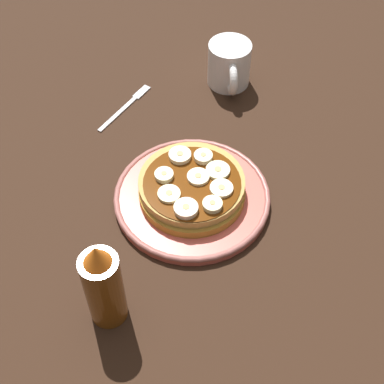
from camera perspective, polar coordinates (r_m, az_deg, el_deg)
The scene contains 15 objects.
ground_plane at distance 81.81cm, azimuth -0.00°, elevation -1.53°, with size 140.00×140.00×3.00cm, color black.
plate at distance 80.00cm, azimuth -0.00°, elevation -0.52°, with size 22.23×22.23×1.50cm.
pancake_stack at distance 78.63cm, azimuth -0.00°, elevation 0.36°, with size 15.86×15.68×2.79cm.
banana_slice_0 at distance 77.92cm, azimuth 0.63°, elevation 1.52°, with size 3.12×3.12×0.70cm.
banana_slice_1 at distance 78.05cm, azimuth -2.84°, elevation 1.70°, with size 2.65×2.65×0.97cm.
banana_slice_2 at distance 74.20cm, azimuth -0.61°, elevation -1.71°, with size 3.28×3.28×1.04cm.
banana_slice_3 at distance 80.26cm, azimuth 1.14°, elevation 3.58°, with size 2.69×2.69×1.02cm.
banana_slice_4 at distance 76.67cm, azimuth 2.99°, elevation 0.34°, with size 3.20×3.20×0.72cm.
banana_slice_5 at distance 78.77cm, azimuth 2.63°, elevation 2.18°, with size 3.40×3.40×0.73cm.
banana_slice_6 at distance 76.00cm, azimuth -2.34°, elevation -0.24°, with size 3.12×3.12×0.72cm.
banana_slice_7 at distance 74.68cm, azimuth 2.08°, elevation -1.30°, with size 2.69×2.69×1.01cm.
banana_slice_8 at distance 80.47cm, azimuth -1.23°, elevation 3.70°, with size 3.23×3.23×0.95cm.
coffee_mug at distance 96.60cm, azimuth 3.80°, elevation 12.73°, with size 10.08×7.14×7.55cm.
fork at distance 94.87cm, azimuth -6.55°, elevation 8.78°, with size 10.80×8.84×0.50cm.
syrup_bottle at distance 66.14cm, azimuth -8.95°, elevation -9.33°, with size 4.57×4.57×14.21cm.
Camera 1 is at (49.93, -4.23, 63.16)cm, focal length 52.74 mm.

